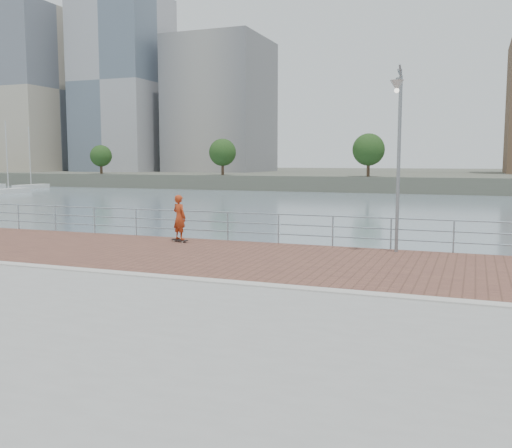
% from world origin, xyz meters
% --- Properties ---
extents(water, '(400.00, 400.00, 0.00)m').
position_xyz_m(water, '(0.00, 0.00, -2.00)').
color(water, slate).
rests_on(water, ground).
extents(seawall, '(40.00, 24.00, 2.00)m').
position_xyz_m(seawall, '(0.00, -5.00, -1.00)').
color(seawall, gray).
rests_on(seawall, ground).
extents(brick_lane, '(40.00, 6.80, 0.02)m').
position_xyz_m(brick_lane, '(0.00, 3.60, 0.01)').
color(brick_lane, brown).
rests_on(brick_lane, seawall).
extents(curb, '(40.00, 0.40, 0.06)m').
position_xyz_m(curb, '(0.00, 0.00, 0.03)').
color(curb, '#B7B5AD').
rests_on(curb, seawall).
extents(far_shore, '(320.00, 95.00, 2.50)m').
position_xyz_m(far_shore, '(0.00, 122.50, -0.75)').
color(far_shore, '#4C5142').
rests_on(far_shore, ground).
extents(guardrail, '(39.06, 0.06, 1.13)m').
position_xyz_m(guardrail, '(0.00, 7.00, 0.69)').
color(guardrail, '#8C9EA8').
rests_on(guardrail, brick_lane).
extents(street_lamp, '(0.43, 1.24, 5.86)m').
position_xyz_m(street_lamp, '(3.33, 6.07, 4.16)').
color(street_lamp, gray).
rests_on(street_lamp, brick_lane).
extents(skateboard, '(0.78, 0.46, 0.09)m').
position_xyz_m(skateboard, '(-4.60, 5.95, 0.09)').
color(skateboard, black).
rests_on(skateboard, brick_lane).
extents(skateboarder, '(0.72, 0.60, 1.69)m').
position_xyz_m(skateboarder, '(-4.60, 5.95, 0.95)').
color(skateboarder, '#A83616').
rests_on(skateboarder, skateboard).
extents(shoreline_trees, '(144.14, 5.05, 6.73)m').
position_xyz_m(shoreline_trees, '(5.35, 77.00, 4.27)').
color(shoreline_trees, '#473323').
rests_on(shoreline_trees, far_shore).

